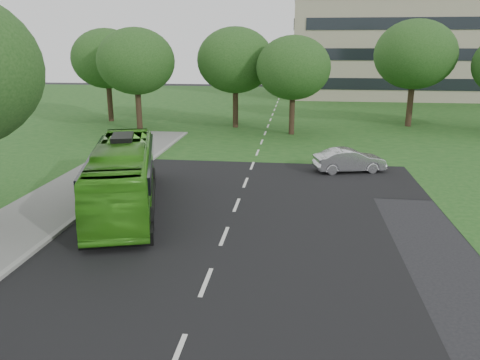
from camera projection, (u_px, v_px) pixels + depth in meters
The scene contains 10 objects.
ground at pixel (216, 257), 17.76m from camera, with size 160.00×160.00×0.00m, color black.
street_surfaces at pixel (258, 140), 39.48m from camera, with size 120.00×120.00×0.15m.
office_building at pixel (428, 12), 70.74m from camera, with size 40.10×20.10×25.00m.
tree_park_a at pixel (136, 61), 42.21m from camera, with size 7.00×7.00×9.31m.
tree_park_b at pixel (235, 60), 43.88m from camera, with size 7.19×7.19×9.42m.
tree_park_c at pixel (293, 68), 40.49m from camera, with size 6.47×6.47×8.59m.
tree_park_d at pixel (415, 55), 44.33m from camera, with size 7.66×7.66×10.14m.
tree_park_f at pixel (107, 59), 47.56m from camera, with size 7.04×7.04×9.40m.
bus at pixel (123, 176), 22.89m from camera, with size 2.67×11.39×3.17m, color #3B951B.
sedan at pixel (349, 160), 29.55m from camera, with size 1.55×4.45×1.47m, color #BCBCC1.
Camera 1 is at (2.90, -16.01, 7.76)m, focal length 35.00 mm.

